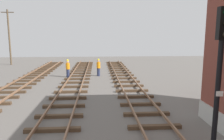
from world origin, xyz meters
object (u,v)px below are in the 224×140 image
(signal_mast, at_px, (220,64))
(track_worker_foreground, at_px, (68,68))
(utility_pole_far, at_px, (9,36))
(track_worker_distant, at_px, (98,67))

(signal_mast, distance_m, track_worker_foreground, 16.75)
(signal_mast, height_order, utility_pole_far, utility_pole_far)
(signal_mast, height_order, track_worker_distant, signal_mast)
(signal_mast, bearing_deg, track_worker_distant, 105.11)
(utility_pole_far, bearing_deg, signal_mast, -55.72)
(signal_mast, xyz_separation_m, track_worker_foreground, (-7.33, 14.88, -2.34))
(signal_mast, bearing_deg, utility_pole_far, 124.28)
(track_worker_foreground, xyz_separation_m, track_worker_distant, (3.18, 0.50, 0.00))
(signal_mast, bearing_deg, track_worker_foreground, 116.24)
(utility_pole_far, distance_m, track_worker_foreground, 14.62)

